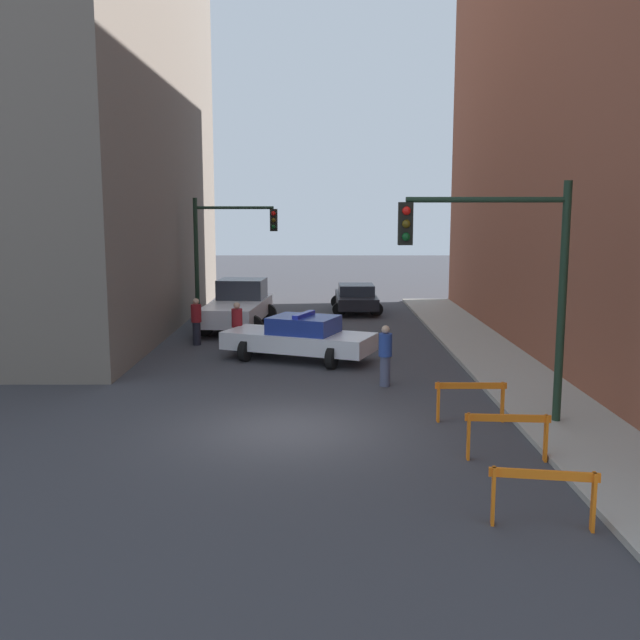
% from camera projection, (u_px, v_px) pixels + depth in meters
% --- Properties ---
extents(ground_plane, '(120.00, 120.00, 0.00)m').
position_uv_depth(ground_plane, '(287.00, 429.00, 15.44)').
color(ground_plane, '#38383D').
extents(sidewalk_right, '(2.40, 44.00, 0.12)m').
position_uv_depth(sidewalk_right, '(573.00, 427.00, 15.44)').
color(sidewalk_right, '#9E998E').
rests_on(sidewalk_right, ground_plane).
extents(traffic_light_near, '(3.64, 0.35, 5.20)m').
position_uv_depth(traffic_light_near, '(508.00, 266.00, 15.18)').
color(traffic_light_near, black).
rests_on(traffic_light_near, sidewalk_right).
extents(traffic_light_far, '(3.44, 0.35, 5.20)m').
position_uv_depth(traffic_light_far, '(221.00, 242.00, 29.20)').
color(traffic_light_far, black).
rests_on(traffic_light_far, ground_plane).
extents(police_car, '(5.05, 3.48, 1.52)m').
position_uv_depth(police_car, '(299.00, 337.00, 22.49)').
color(police_car, white).
rests_on(police_car, ground_plane).
extents(white_truck, '(2.95, 5.55, 1.90)m').
position_uv_depth(white_truck, '(237.00, 306.00, 28.59)').
color(white_truck, silver).
rests_on(white_truck, ground_plane).
extents(parked_car_near, '(2.31, 4.32, 1.31)m').
position_uv_depth(parked_car_near, '(355.00, 298.00, 33.08)').
color(parked_car_near, black).
rests_on(parked_car_near, ground_plane).
extents(pedestrian_crossing, '(0.51, 0.51, 1.66)m').
position_uv_depth(pedestrian_crossing, '(236.00, 326.00, 23.87)').
color(pedestrian_crossing, black).
rests_on(pedestrian_crossing, ground_plane).
extents(pedestrian_corner, '(0.51, 0.51, 1.66)m').
position_uv_depth(pedestrian_corner, '(195.00, 321.00, 24.95)').
color(pedestrian_corner, black).
rests_on(pedestrian_corner, ground_plane).
extents(pedestrian_sidewalk, '(0.43, 0.43, 1.66)m').
position_uv_depth(pedestrian_sidewalk, '(384.00, 355.00, 19.13)').
color(pedestrian_sidewalk, '#474C66').
rests_on(pedestrian_sidewalk, ground_plane).
extents(barrier_front, '(1.59, 0.39, 0.90)m').
position_uv_depth(barrier_front, '(542.00, 488.00, 10.57)').
color(barrier_front, orange).
rests_on(barrier_front, ground_plane).
extents(barrier_mid, '(1.60, 0.27, 0.90)m').
position_uv_depth(barrier_mid, '(506.00, 429.00, 13.44)').
color(barrier_mid, orange).
rests_on(barrier_mid, ground_plane).
extents(barrier_back, '(1.60, 0.16, 0.90)m').
position_uv_depth(barrier_back, '(469.00, 395.00, 15.91)').
color(barrier_back, orange).
rests_on(barrier_back, ground_plane).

